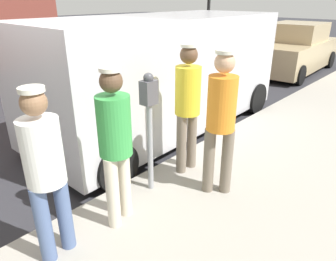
% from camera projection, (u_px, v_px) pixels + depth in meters
% --- Properties ---
extents(ground_plane, '(80.00, 80.00, 0.00)m').
position_uv_depth(ground_plane, '(78.00, 170.00, 4.81)').
color(ground_plane, '#2D2D33').
extents(parking_meter_near, '(0.14, 0.18, 1.52)m').
position_uv_depth(parking_meter_near, '(149.00, 114.00, 3.69)').
color(parking_meter_near, gray).
rests_on(parking_meter_near, sidewalk_slab).
extents(pedestrian_in_yellow, '(0.34, 0.36, 1.77)m').
position_uv_depth(pedestrian_in_yellow, '(188.00, 101.00, 4.15)').
color(pedestrian_in_yellow, '#726656').
rests_on(pedestrian_in_yellow, sidewalk_slab).
extents(pedestrian_in_green, '(0.34, 0.35, 1.71)m').
position_uv_depth(pedestrian_in_green, '(115.00, 139.00, 3.13)').
color(pedestrian_in_green, beige).
rests_on(pedestrian_in_green, sidewalk_slab).
extents(pedestrian_in_orange, '(0.34, 0.34, 1.78)m').
position_uv_depth(pedestrian_in_orange, '(221.00, 116.00, 3.63)').
color(pedestrian_in_orange, '#726656').
rests_on(pedestrian_in_orange, sidewalk_slab).
extents(pedestrian_in_white, '(0.34, 0.36, 1.66)m').
position_uv_depth(pedestrian_in_white, '(45.00, 167.00, 2.69)').
color(pedestrian_in_white, '#4C608C').
rests_on(pedestrian_in_white, sidewalk_slab).
extents(parked_van, '(2.22, 5.24, 2.15)m').
position_uv_depth(parked_van, '(163.00, 72.00, 5.88)').
color(parked_van, '#BCBCC1').
rests_on(parked_van, ground).
extents(parked_sedan_ahead, '(2.10, 4.47, 1.65)m').
position_uv_depth(parked_sedan_ahead, '(293.00, 50.00, 10.86)').
color(parked_sedan_ahead, tan).
rests_on(parked_sedan_ahead, ground).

